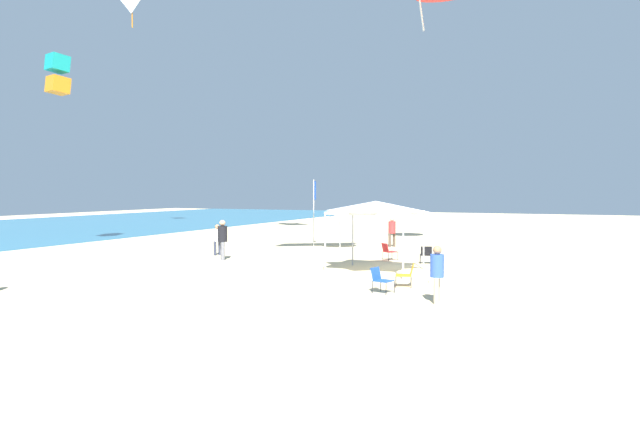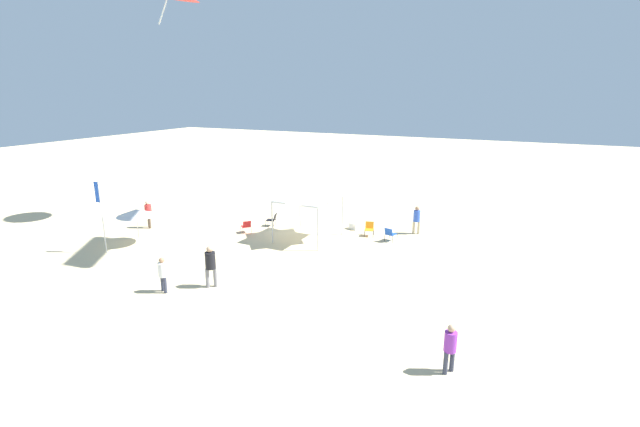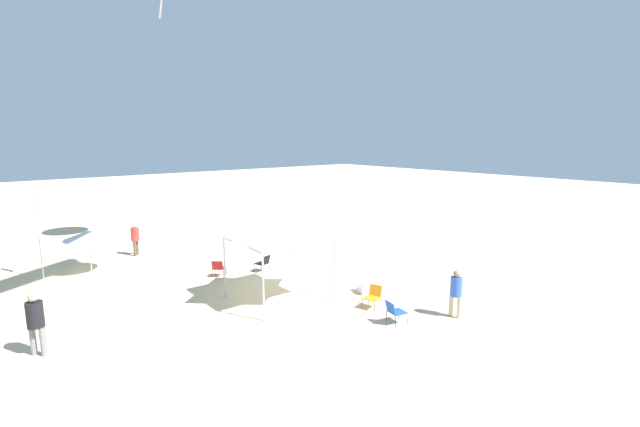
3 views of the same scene
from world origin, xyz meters
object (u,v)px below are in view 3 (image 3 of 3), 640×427
beach_umbrella (88,235)px  folding_chair_right_of_tent (218,267)px  canopy_tent (279,233)px  cooler_box (364,288)px  banner_flag (37,227)px  person_far_stroller (135,237)px  folding_chair_near_cooler (263,262)px  person_beachcomber (456,290)px  person_watching_sky (35,319)px  folding_chair_left_of_tent (394,310)px  folding_chair_facing_ocean (373,295)px

beach_umbrella → folding_chair_right_of_tent: 6.30m
canopy_tent → cooler_box: canopy_tent is taller
canopy_tent → banner_flag: bearing=37.7°
person_far_stroller → folding_chair_right_of_tent: bearing=52.6°
beach_umbrella → folding_chair_right_of_tent: beach_umbrella is taller
beach_umbrella → cooler_box: size_ratio=2.96×
folding_chair_near_cooler → person_beachcomber: 9.07m
canopy_tent → folding_chair_near_cooler: canopy_tent is taller
canopy_tent → person_watching_sky: bearing=84.5°
person_far_stroller → person_beachcomber: bearing=58.6°
folding_chair_right_of_tent → folding_chair_near_cooler: (-0.65, -1.99, 0.00)m
canopy_tent → person_beachcomber: bearing=-145.7°
folding_chair_left_of_tent → folding_chair_near_cooler: 7.73m
folding_chair_left_of_tent → folding_chair_facing_ocean: size_ratio=1.00×
cooler_box → person_far_stroller: bearing=24.3°
person_watching_sky → person_beachcomber: person_watching_sky is taller
folding_chair_facing_ocean → person_far_stroller: (13.15, 4.52, 0.56)m
beach_umbrella → person_watching_sky: bearing=158.2°
folding_chair_near_cooler → person_far_stroller: (6.87, 3.69, 0.56)m
banner_flag → folding_chair_facing_ocean: bearing=-142.8°
person_far_stroller → person_beachcomber: size_ratio=1.03×
folding_chair_right_of_tent → person_far_stroller: 6.48m
canopy_tent → cooler_box: (-1.73, -2.98, -2.43)m
person_far_stroller → cooler_box: bearing=61.6°
canopy_tent → person_far_stroller: bearing=13.2°
folding_chair_facing_ocean → person_far_stroller: bearing=-176.8°
person_watching_sky → person_beachcomber: 13.26m
folding_chair_right_of_tent → person_beachcomber: person_beachcomber is taller
person_watching_sky → person_far_stroller: (9.36, -5.60, -0.09)m
folding_chair_near_cooler → person_watching_sky: bearing=-0.9°
banner_flag → person_watching_sky: size_ratio=2.07×
beach_umbrella → person_beachcomber: size_ratio=1.25×
beach_umbrella → banner_flag: 2.01m
canopy_tent → person_far_stroller: 10.53m
person_watching_sky → person_far_stroller: person_watching_sky is taller
folding_chair_near_cooler → banner_flag: (5.55, 8.14, 1.91)m
cooler_box → person_watching_sky: person_watching_sky is taller
beach_umbrella → folding_chair_left_of_tent: bearing=-152.7°
folding_chair_left_of_tent → folding_chair_right_of_tent: (8.37, 2.32, 0.00)m
beach_umbrella → folding_chair_left_of_tent: beach_umbrella is taller
cooler_box → canopy_tent: bearing=59.8°
beach_umbrella → folding_chair_near_cooler: bearing=-129.0°
person_beachcomber → folding_chair_right_of_tent: bearing=-160.3°
banner_flag → person_far_stroller: (1.32, -4.45, -1.35)m
cooler_box → person_beachcomber: size_ratio=0.42×
person_watching_sky → folding_chair_left_of_tent: bearing=21.6°
person_watching_sky → person_beachcomber: bearing=22.1°
cooler_box → person_beachcomber: person_beachcomber is taller
beach_umbrella → person_beachcomber: 16.32m
folding_chair_left_of_tent → person_watching_sky: 10.97m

